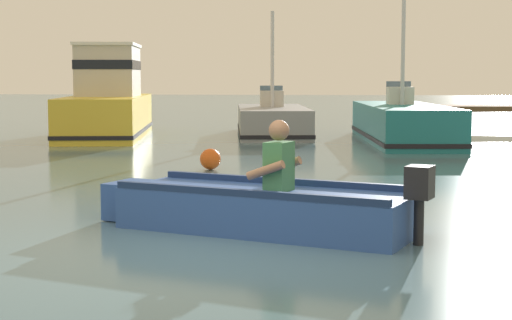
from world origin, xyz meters
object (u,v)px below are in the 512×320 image
(moored_boat_yellow, at_px, (107,102))
(moored_boat_teal, at_px, (403,124))
(rowboat_with_person, at_px, (260,207))
(mooring_buoy, at_px, (210,159))
(moored_boat_grey, at_px, (272,122))

(moored_boat_yellow, height_order, moored_boat_teal, moored_boat_teal)
(rowboat_with_person, height_order, moored_boat_yellow, moored_boat_yellow)
(mooring_buoy, bearing_deg, rowboat_with_person, -76.28)
(moored_boat_grey, distance_m, moored_boat_teal, 3.84)
(rowboat_with_person, relative_size, moored_boat_teal, 0.55)
(rowboat_with_person, distance_m, moored_boat_yellow, 13.95)
(rowboat_with_person, xyz_separation_m, moored_boat_teal, (2.54, 11.93, 0.19))
(moored_boat_grey, xyz_separation_m, mooring_buoy, (-0.51, -8.22, -0.19))
(moored_boat_teal, distance_m, mooring_buoy, 7.48)
(rowboat_with_person, height_order, mooring_buoy, rowboat_with_person)
(moored_boat_yellow, xyz_separation_m, mooring_buoy, (3.87, -7.37, -0.74))
(moored_boat_yellow, distance_m, moored_boat_teal, 7.84)
(moored_boat_yellow, bearing_deg, mooring_buoy, -62.28)
(moored_boat_grey, height_order, moored_boat_teal, moored_boat_teal)
(moored_boat_yellow, bearing_deg, moored_boat_teal, -7.22)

